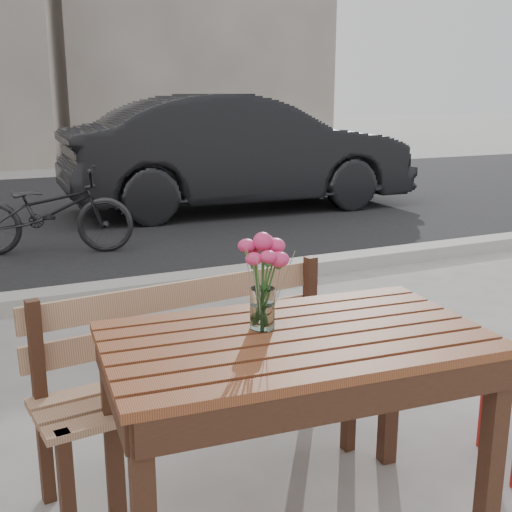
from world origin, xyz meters
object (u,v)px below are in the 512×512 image
(main_vase, at_px, (262,269))
(bicycle, at_px, (49,211))
(main_table, at_px, (295,370))
(parked_car, at_px, (239,152))

(main_vase, height_order, bicycle, main_vase)
(main_table, bearing_deg, parked_car, 72.91)
(parked_car, height_order, bicycle, parked_car)
(main_table, height_order, main_vase, main_vase)
(main_table, relative_size, bicycle, 0.81)
(main_vase, xyz_separation_m, parked_car, (2.62, 6.20, -0.20))
(main_vase, relative_size, bicycle, 0.20)
(parked_car, bearing_deg, main_table, 160.35)
(main_table, distance_m, main_vase, 0.35)
(main_table, relative_size, parked_car, 0.28)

